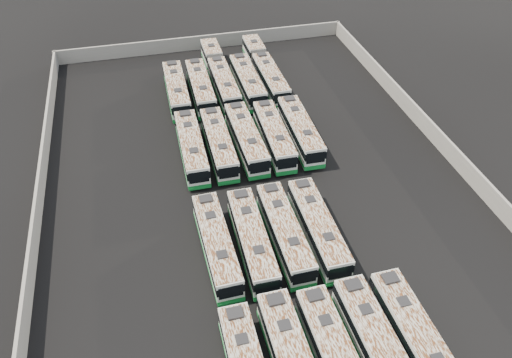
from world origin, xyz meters
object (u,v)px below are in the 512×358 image
bus_back_center (220,74)px  bus_midback_far_left (192,147)px  bus_midfront_far_left (217,245)px  bus_back_left (201,88)px  bus_front_right (378,349)px  bus_midfront_right (318,228)px  bus_midback_right (274,135)px  bus_back_far_left (177,90)px  bus_midback_left (219,144)px  bus_midback_far_right (300,130)px  bus_back_right (248,82)px  bus_midfront_center (285,232)px  bus_back_far_right (265,69)px  bus_front_far_right (416,339)px  bus_midback_center (246,139)px  bus_midfront_left (252,240)px

bus_back_center → bus_midback_far_left: bearing=-111.5°
bus_midfront_far_left → bus_back_left: size_ratio=0.97×
bus_front_right → bus_midfront_right: 12.91m
bus_midback_right → bus_back_far_left: (-9.66, 13.10, 0.03)m
bus_front_right → bus_midback_right: bus_front_right is taller
bus_midback_far_left → bus_midback_left: size_ratio=1.01×
bus_back_center → bus_midback_far_right: bearing=-67.7°
bus_midback_far_right → bus_back_center: size_ratio=0.66×
bus_front_right → bus_midfront_far_left: bus_front_right is taller
bus_back_center → bus_back_right: bus_back_right is taller
bus_midfront_center → bus_midback_left: 15.51m
bus_front_right → bus_midfront_far_left: bearing=124.9°
bus_midback_left → bus_back_far_right: (9.70, 16.10, -0.03)m
bus_midfront_right → bus_back_right: 28.43m
bus_front_far_right → bus_midback_left: bearing=108.0°
bus_front_right → bus_midback_center: (-3.31, 28.44, 0.01)m
bus_midfront_center → bus_back_left: bearing=96.1°
bus_front_right → bus_midfront_far_left: (-9.65, 13.17, -0.06)m
bus_back_far_left → bus_back_left: bearing=-1.2°
bus_midback_center → bus_midfront_far_left: bearing=-113.5°
bus_midback_far_left → bus_back_far_right: (12.82, 16.06, -0.05)m
bus_midback_center → bus_back_far_left: bearing=115.3°
bus_midfront_center → bus_back_right: size_ratio=0.97×
bus_midback_far_left → bus_back_far_right: bus_midback_far_left is taller
bus_midback_right → bus_midback_left: bearing=-178.4°
bus_back_center → bus_midback_left: bearing=-101.4°
bus_midback_far_left → bus_back_center: bus_midback_far_left is taller
bus_midfront_left → bus_back_center: (3.12, 31.55, -0.00)m
bus_midfront_center → bus_midback_right: size_ratio=0.98×
bus_midback_far_left → bus_midback_far_right: bus_midback_far_right is taller
bus_midfront_center → bus_back_right: (3.21, 28.22, 0.04)m
bus_front_far_right → bus_midback_center: 29.14m
bus_midback_far_right → bus_midfront_center: bearing=-111.7°
bus_midback_left → bus_back_left: bearing=90.2°
bus_midback_far_right → bus_back_far_left: (-12.94, 12.88, 0.01)m
bus_back_far_left → bus_back_center: (6.39, 3.07, -0.05)m
bus_midback_center → bus_midback_right: bearing=-3.3°
bus_back_center → bus_back_right: (3.24, -3.13, 0.04)m
bus_midfront_far_left → bus_midback_center: bus_midback_center is taller
bus_midback_right → bus_back_center: 16.50m
bus_back_far_left → bus_back_left: size_ratio=1.00×
bus_midfront_far_left → bus_midback_left: bus_midback_left is taller
bus_midback_right → bus_back_center: bus_midback_right is taller
bus_midback_far_right → bus_back_left: bus_back_left is taller
bus_back_left → bus_midback_center: bearing=-75.3°
bus_front_far_right → bus_midback_far_right: size_ratio=0.99×
bus_midback_right → bus_back_center: bearing=102.8°
bus_back_right → bus_midback_far_left: bearing=-126.6°
bus_midback_center → bus_midback_far_right: (6.55, 0.08, -0.02)m
bus_midback_far_left → bus_back_right: bearing=54.3°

